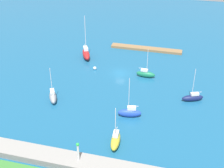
# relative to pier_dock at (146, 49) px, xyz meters

# --- Properties ---
(water) EXTENTS (160.00, 160.00, 0.00)m
(water) POSITION_rel_pier_dock_xyz_m (4.13, 16.99, -0.36)
(water) COLOR #19567F
(water) RESTS_ON ground
(pier_dock) EXTENTS (21.88, 2.59, 0.72)m
(pier_dock) POSITION_rel_pier_dock_xyz_m (0.00, 0.00, 0.00)
(pier_dock) COLOR olive
(pier_dock) RESTS_ON ground
(breakwater) EXTENTS (59.20, 3.79, 1.31)m
(breakwater) POSITION_rel_pier_dock_xyz_m (4.13, 51.99, 0.29)
(breakwater) COLOR gray
(breakwater) RESTS_ON ground
(harbor_beacon) EXTENTS (0.56, 0.56, 3.73)m
(harbor_beacon) POSITION_rel_pier_dock_xyz_m (3.06, 51.99, 3.10)
(harbor_beacon) COLOR silver
(harbor_beacon) RESTS_ON breakwater
(sailboat_yellow_outer_mooring) EXTENTS (2.14, 5.35, 8.53)m
(sailboat_yellow_outer_mooring) POSITION_rel_pier_dock_xyz_m (-1.75, 45.20, 0.77)
(sailboat_yellow_outer_mooring) COLOR yellow
(sailboat_yellow_outer_mooring) RESTS_ON water
(sailboat_navy_west_end) EXTENTS (5.25, 3.36, 8.23)m
(sailboat_navy_west_end) POSITION_rel_pier_dock_xyz_m (-15.09, 25.79, 0.48)
(sailboat_navy_west_end) COLOR #141E4C
(sailboat_navy_west_end) RESTS_ON water
(sailboat_green_by_breakwater) EXTENTS (5.00, 1.72, 7.90)m
(sailboat_green_by_breakwater) POSITION_rel_pier_dock_xyz_m (-2.72, 17.36, 0.57)
(sailboat_green_by_breakwater) COLOR #19724C
(sailboat_green_by_breakwater) RESTS_ON water
(sailboat_gray_lone_south) EXTENTS (3.83, 5.35, 8.49)m
(sailboat_gray_lone_south) POSITION_rel_pier_dock_xyz_m (15.99, 33.95, 0.70)
(sailboat_gray_lone_south) COLOR gray
(sailboat_gray_lone_south) RESTS_ON water
(sailboat_red_far_north) EXTENTS (4.70, 6.80, 12.89)m
(sailboat_red_far_north) POSITION_rel_pier_dock_xyz_m (16.07, 10.34, 1.00)
(sailboat_red_far_north) COLOR red
(sailboat_red_far_north) RESTS_ON water
(sailboat_blue_inner_mooring) EXTENTS (5.22, 2.52, 9.35)m
(sailboat_blue_inner_mooring) POSITION_rel_pier_dock_xyz_m (-2.41, 35.60, 0.68)
(sailboat_blue_inner_mooring) COLOR #2347B2
(sailboat_blue_inner_mooring) RESTS_ON water
(mooring_buoy_white) EXTENTS (0.87, 0.87, 0.87)m
(mooring_buoy_white) POSITION_rel_pier_dock_xyz_m (11.37, 16.76, 0.07)
(mooring_buoy_white) COLOR white
(mooring_buoy_white) RESTS_ON water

